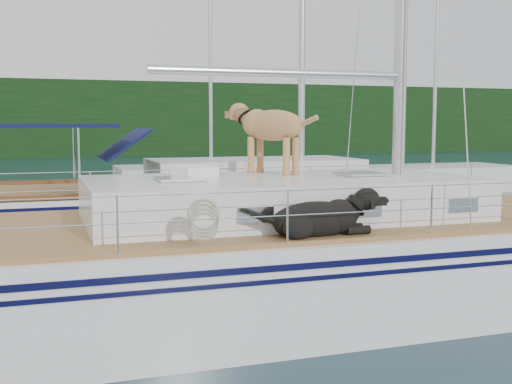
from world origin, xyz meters
name	(u,v)px	position (x,y,z in m)	size (l,w,h in m)	color
ground	(226,313)	(0.00, 0.00, 0.00)	(120.00, 120.00, 0.00)	black
tree_line	(69,119)	(0.00, 45.00, 3.00)	(90.00, 3.00, 6.00)	black
shore_bank	(69,148)	(0.00, 46.20, 0.60)	(92.00, 1.00, 1.20)	#595147
main_sailboat	(233,262)	(0.10, 0.00, 0.68)	(12.00, 3.85, 14.01)	silver
neighbor_sailboat	(209,207)	(1.35, 6.11, 0.63)	(11.00, 3.50, 13.30)	silver
bg_boat_center	(211,178)	(4.00, 16.00, 0.45)	(7.20, 3.00, 11.65)	silver
bg_boat_east	(432,179)	(12.00, 13.00, 0.46)	(6.40, 3.00, 11.65)	silver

